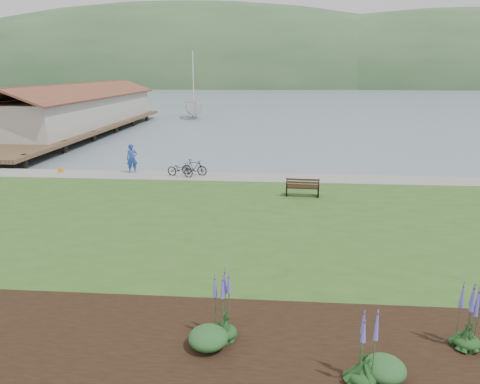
% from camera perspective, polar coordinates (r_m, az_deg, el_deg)
% --- Properties ---
extents(ground, '(600.00, 600.00, 0.00)m').
position_cam_1_polar(ground, '(19.68, 1.03, -4.06)').
color(ground, slate).
rests_on(ground, ground).
extents(lawn, '(34.00, 20.00, 0.40)m').
position_cam_1_polar(lawn, '(17.74, 0.63, -5.66)').
color(lawn, '#2D531D').
rests_on(lawn, ground).
extents(shoreline_path, '(34.00, 2.20, 0.03)m').
position_cam_1_polar(shoreline_path, '(26.16, 1.97, 1.96)').
color(shoreline_path, gray).
rests_on(shoreline_path, lawn).
extents(garden_bed, '(24.00, 4.40, 0.04)m').
position_cam_1_polar(garden_bed, '(10.88, 14.56, -20.10)').
color(garden_bed, black).
rests_on(garden_bed, lawn).
extents(far_hillside, '(580.00, 80.00, 38.00)m').
position_cam_1_polar(far_hillside, '(189.52, 10.56, 13.64)').
color(far_hillside, '#32552F').
rests_on(far_hillside, ground).
extents(pier_pavilion, '(8.00, 36.00, 5.40)m').
position_cam_1_polar(pier_pavilion, '(50.76, -20.40, 10.34)').
color(pier_pavilion, '#4C3826').
rests_on(pier_pavilion, ground).
extents(park_bench, '(1.72, 0.79, 1.04)m').
position_cam_1_polar(park_bench, '(22.34, 8.33, 0.69)').
color(park_bench, black).
rests_on(park_bench, lawn).
extents(person, '(0.95, 0.83, 2.20)m').
position_cam_1_polar(person, '(27.94, -14.22, 4.66)').
color(person, '#22469E').
rests_on(person, lawn).
extents(bicycle_a, '(1.17, 1.89, 0.93)m').
position_cam_1_polar(bicycle_a, '(26.54, -7.99, 3.02)').
color(bicycle_a, black).
rests_on(bicycle_a, lawn).
extents(bicycle_b, '(0.80, 1.72, 1.00)m').
position_cam_1_polar(bicycle_b, '(26.76, -6.12, 3.27)').
color(bicycle_b, black).
rests_on(bicycle_b, lawn).
extents(sailboat, '(14.19, 14.33, 29.90)m').
position_cam_1_polar(sailboat, '(63.48, -6.10, 9.76)').
color(sailboat, silver).
rests_on(sailboat, ground).
extents(pannier, '(0.23, 0.32, 0.31)m').
position_cam_1_polar(pannier, '(29.67, -22.78, 2.67)').
color(pannier, orange).
rests_on(pannier, lawn).
extents(echium_0, '(0.62, 0.62, 1.82)m').
position_cam_1_polar(echium_0, '(9.72, 16.29, -20.11)').
color(echium_0, '#153B16').
rests_on(echium_0, garden_bed).
extents(echium_1, '(0.62, 0.62, 1.92)m').
position_cam_1_polar(echium_1, '(11.58, 28.38, -14.39)').
color(echium_1, '#153B16').
rests_on(echium_1, garden_bed).
extents(echium_4, '(0.62, 0.62, 2.12)m').
position_cam_1_polar(echium_4, '(10.57, -2.11, -15.00)').
color(echium_4, '#153B16').
rests_on(echium_4, garden_bed).
extents(shrub_0, '(0.95, 0.95, 0.47)m').
position_cam_1_polar(shrub_0, '(10.63, -4.25, -18.81)').
color(shrub_0, '#1E4C21').
rests_on(shrub_0, garden_bed).
extents(shrub_1, '(0.90, 0.90, 0.45)m').
position_cam_1_polar(shrub_1, '(10.23, 18.73, -21.40)').
color(shrub_1, '#1E4C21').
rests_on(shrub_1, garden_bed).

